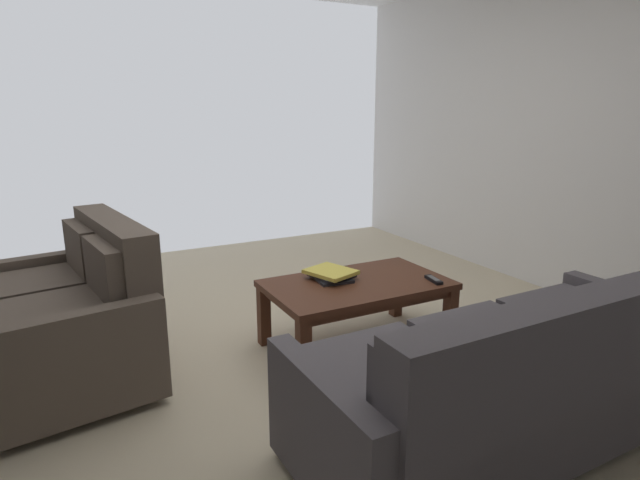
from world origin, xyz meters
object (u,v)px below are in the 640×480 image
object	(u,v)px
loveseat_near	(70,314)
sofa_main	(516,377)
book_stack	(331,274)
coffee_table	(357,292)
tv_remote	(434,280)

from	to	relation	value
loveseat_near	sofa_main	bearing A→B (deg)	135.94
sofa_main	book_stack	distance (m)	1.36
sofa_main	book_stack	world-z (taller)	sofa_main
loveseat_near	coffee_table	xyz separation A→B (m)	(-1.62, 0.42, -0.01)
loveseat_near	book_stack	world-z (taller)	loveseat_near
sofa_main	coffee_table	bearing A→B (deg)	-87.01
coffee_table	book_stack	xyz separation A→B (m)	(0.12, -0.13, 0.10)
sofa_main	book_stack	size ratio (longest dim) A/B	5.63
coffee_table	tv_remote	world-z (taller)	tv_remote
book_stack	sofa_main	bearing A→B (deg)	97.63
loveseat_near	tv_remote	bearing A→B (deg)	162.95
loveseat_near	coffee_table	distance (m)	1.68
sofa_main	coffee_table	distance (m)	1.22
sofa_main	tv_remote	size ratio (longest dim) A/B	11.89
sofa_main	book_stack	bearing A→B (deg)	-82.37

